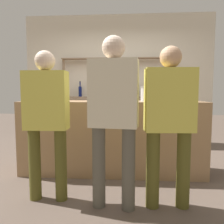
{
  "coord_description": "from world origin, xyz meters",
  "views": [
    {
      "loc": [
        0.21,
        -3.01,
        1.13
      ],
      "look_at": [
        0.0,
        0.0,
        0.85
      ],
      "focal_mm": 35.0,
      "sensor_mm": 36.0,
      "label": 1
    }
  ],
  "objects_px": {
    "counter_bottle_0": "(107,91)",
    "customer_center": "(114,110)",
    "counter_bottle_1": "(184,91)",
    "customer_left": "(46,115)",
    "ice_bucket": "(148,94)",
    "wine_glass": "(104,93)",
    "customer_right": "(169,116)",
    "counter_bottle_2": "(182,91)"
  },
  "relations": [
    {
      "from": "counter_bottle_1",
      "to": "ice_bucket",
      "type": "relative_size",
      "value": 1.63
    },
    {
      "from": "counter_bottle_0",
      "to": "customer_left",
      "type": "relative_size",
      "value": 0.22
    },
    {
      "from": "counter_bottle_0",
      "to": "wine_glass",
      "type": "bearing_deg",
      "value": 108.37
    },
    {
      "from": "counter_bottle_0",
      "to": "ice_bucket",
      "type": "bearing_deg",
      "value": 8.2
    },
    {
      "from": "wine_glass",
      "to": "customer_right",
      "type": "distance_m",
      "value": 1.25
    },
    {
      "from": "customer_left",
      "to": "customer_right",
      "type": "distance_m",
      "value": 1.22
    },
    {
      "from": "counter_bottle_2",
      "to": "customer_left",
      "type": "relative_size",
      "value": 0.23
    },
    {
      "from": "ice_bucket",
      "to": "customer_center",
      "type": "bearing_deg",
      "value": -113.15
    },
    {
      "from": "wine_glass",
      "to": "customer_right",
      "type": "bearing_deg",
      "value": -53.65
    },
    {
      "from": "counter_bottle_1",
      "to": "customer_center",
      "type": "height_order",
      "value": "customer_center"
    },
    {
      "from": "counter_bottle_2",
      "to": "ice_bucket",
      "type": "bearing_deg",
      "value": -170.57
    },
    {
      "from": "ice_bucket",
      "to": "customer_right",
      "type": "xyz_separation_m",
      "value": [
        0.12,
        -0.91,
        -0.2
      ]
    },
    {
      "from": "counter_bottle_2",
      "to": "ice_bucket",
      "type": "height_order",
      "value": "counter_bottle_2"
    },
    {
      "from": "counter_bottle_1",
      "to": "wine_glass",
      "type": "xyz_separation_m",
      "value": [
        -1.08,
        0.11,
        -0.04
      ]
    },
    {
      "from": "ice_bucket",
      "to": "customer_right",
      "type": "distance_m",
      "value": 0.94
    },
    {
      "from": "counter_bottle_0",
      "to": "ice_bucket",
      "type": "height_order",
      "value": "counter_bottle_0"
    },
    {
      "from": "wine_glass",
      "to": "customer_right",
      "type": "relative_size",
      "value": 0.09
    },
    {
      "from": "counter_bottle_1",
      "to": "counter_bottle_0",
      "type": "bearing_deg",
      "value": -176.89
    },
    {
      "from": "counter_bottle_0",
      "to": "customer_left",
      "type": "xyz_separation_m",
      "value": [
        -0.55,
        -0.76,
        -0.24
      ]
    },
    {
      "from": "counter_bottle_1",
      "to": "customer_center",
      "type": "relative_size",
      "value": 0.22
    },
    {
      "from": "counter_bottle_2",
      "to": "customer_center",
      "type": "relative_size",
      "value": 0.21
    },
    {
      "from": "counter_bottle_1",
      "to": "wine_glass",
      "type": "height_order",
      "value": "counter_bottle_1"
    },
    {
      "from": "ice_bucket",
      "to": "counter_bottle_1",
      "type": "bearing_deg",
      "value": -3.03
    },
    {
      "from": "wine_glass",
      "to": "ice_bucket",
      "type": "xyz_separation_m",
      "value": [
        0.62,
        -0.08,
        -0.01
      ]
    },
    {
      "from": "counter_bottle_1",
      "to": "customer_left",
      "type": "bearing_deg",
      "value": -152.5
    },
    {
      "from": "counter_bottle_2",
      "to": "customer_left",
      "type": "xyz_separation_m",
      "value": [
        -1.57,
        -0.92,
        -0.24
      ]
    },
    {
      "from": "counter_bottle_1",
      "to": "ice_bucket",
      "type": "distance_m",
      "value": 0.47
    },
    {
      "from": "counter_bottle_0",
      "to": "customer_right",
      "type": "xyz_separation_m",
      "value": [
        0.68,
        -0.83,
        -0.24
      ]
    },
    {
      "from": "customer_center",
      "to": "counter_bottle_0",
      "type": "bearing_deg",
      "value": 17.02
    },
    {
      "from": "customer_center",
      "to": "customer_left",
      "type": "bearing_deg",
      "value": 87.68
    },
    {
      "from": "counter_bottle_2",
      "to": "customer_right",
      "type": "xyz_separation_m",
      "value": [
        -0.35,
        -0.99,
        -0.24
      ]
    },
    {
      "from": "counter_bottle_0",
      "to": "customer_center",
      "type": "xyz_separation_m",
      "value": [
        0.15,
        -0.88,
        -0.18
      ]
    },
    {
      "from": "customer_right",
      "to": "customer_left",
      "type": "bearing_deg",
      "value": 83.57
    },
    {
      "from": "wine_glass",
      "to": "customer_center",
      "type": "relative_size",
      "value": 0.09
    },
    {
      "from": "counter_bottle_2",
      "to": "wine_glass",
      "type": "bearing_deg",
      "value": 179.69
    },
    {
      "from": "counter_bottle_1",
      "to": "wine_glass",
      "type": "bearing_deg",
      "value": 174.32
    },
    {
      "from": "customer_right",
      "to": "wine_glass",
      "type": "bearing_deg",
      "value": 32.98
    },
    {
      "from": "counter_bottle_1",
      "to": "customer_right",
      "type": "xyz_separation_m",
      "value": [
        -0.35,
        -0.89,
        -0.25
      ]
    },
    {
      "from": "wine_glass",
      "to": "customer_left",
      "type": "xyz_separation_m",
      "value": [
        -0.49,
        -0.93,
        -0.21
      ]
    },
    {
      "from": "customer_center",
      "to": "customer_right",
      "type": "height_order",
      "value": "customer_center"
    },
    {
      "from": "ice_bucket",
      "to": "customer_left",
      "type": "xyz_separation_m",
      "value": [
        -1.11,
        -0.85,
        -0.2
      ]
    },
    {
      "from": "counter_bottle_1",
      "to": "customer_left",
      "type": "height_order",
      "value": "customer_left"
    }
  ]
}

